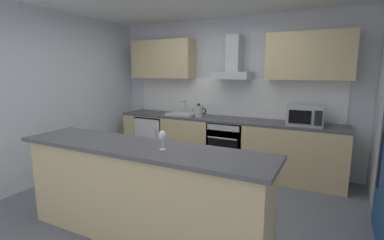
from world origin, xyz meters
TOP-DOWN VIEW (x-y plane):
  - ground at (0.00, 0.00)m, footprint 5.38×4.81m
  - wall_back at (0.00, 1.97)m, footprint 5.38×0.12m
  - wall_left at (-2.25, 0.00)m, footprint 0.12×4.81m
  - backsplash_tile at (0.00, 1.90)m, footprint 3.73×0.02m
  - counter_back at (0.00, 1.59)m, footprint 3.86×0.60m
  - counter_island at (0.01, -0.73)m, footprint 2.68×0.64m
  - upper_cabinets at (0.00, 1.74)m, footprint 3.81×0.32m
  - oven at (0.12, 1.56)m, footprint 0.60×0.62m
  - refrigerator at (-1.37, 1.56)m, footprint 0.58×0.60m
  - microwave at (1.31, 1.53)m, footprint 0.50×0.38m
  - sink at (-0.78, 1.57)m, footprint 0.50×0.40m
  - kettle at (-0.43, 1.53)m, footprint 0.29×0.15m
  - range_hood at (0.12, 1.69)m, footprint 0.62×0.45m
  - wine_glass at (0.30, -0.75)m, footprint 0.08×0.08m

SIDE VIEW (x-z plane):
  - ground at x=0.00m, z-range -0.02..0.00m
  - refrigerator at x=-1.37m, z-range 0.00..0.85m
  - counter_back at x=0.00m, z-range 0.00..0.90m
  - oven at x=0.12m, z-range 0.06..0.86m
  - counter_island at x=0.01m, z-range 0.01..0.98m
  - sink at x=-0.78m, z-range 0.80..1.06m
  - kettle at x=-0.43m, z-range 0.89..1.13m
  - microwave at x=1.31m, z-range 0.90..1.20m
  - wine_glass at x=0.30m, z-range 1.01..1.19m
  - backsplash_tile at x=0.00m, z-range 0.90..1.56m
  - wall_back at x=0.00m, z-range 0.00..2.60m
  - wall_left at x=-2.25m, z-range 0.00..2.60m
  - range_hood at x=0.12m, z-range 1.43..2.15m
  - upper_cabinets at x=0.00m, z-range 1.56..2.26m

